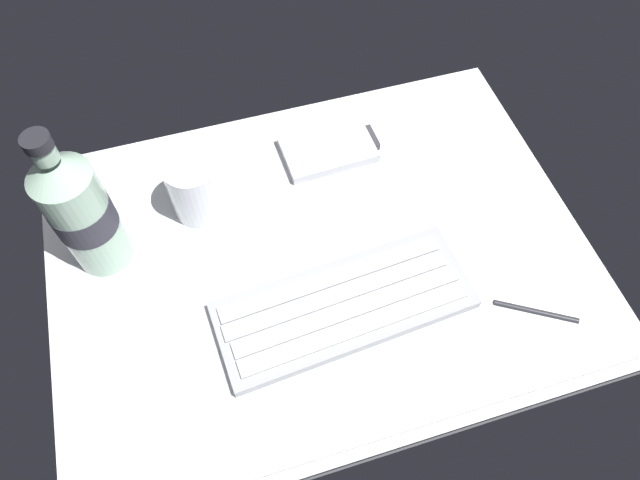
{
  "coord_description": "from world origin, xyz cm",
  "views": [
    {
      "loc": [
        -10.02,
        -33.29,
        60.02
      ],
      "look_at": [
        0.0,
        0.0,
        3.0
      ],
      "focal_mm": 32.19,
      "sensor_mm": 36.0,
      "label": 1
    }
  ],
  "objects_px": {
    "juice_cup": "(196,190)",
    "stylus_pen": "(537,311)",
    "handheld_device": "(329,149)",
    "water_bottle": "(80,211)",
    "keyboard": "(344,305)"
  },
  "relations": [
    {
      "from": "water_bottle",
      "to": "juice_cup",
      "type": "bearing_deg",
      "value": 14.82
    },
    {
      "from": "handheld_device",
      "to": "water_bottle",
      "type": "height_order",
      "value": "water_bottle"
    },
    {
      "from": "keyboard",
      "to": "water_bottle",
      "type": "bearing_deg",
      "value": 148.95
    },
    {
      "from": "keyboard",
      "to": "water_bottle",
      "type": "xyz_separation_m",
      "value": [
        -0.25,
        0.15,
        0.08
      ]
    },
    {
      "from": "keyboard",
      "to": "handheld_device",
      "type": "bearing_deg",
      "value": 77.01
    },
    {
      "from": "juice_cup",
      "to": "stylus_pen",
      "type": "height_order",
      "value": "juice_cup"
    },
    {
      "from": "handheld_device",
      "to": "juice_cup",
      "type": "relative_size",
      "value": 1.53
    },
    {
      "from": "water_bottle",
      "to": "keyboard",
      "type": "bearing_deg",
      "value": -31.05
    },
    {
      "from": "juice_cup",
      "to": "handheld_device",
      "type": "bearing_deg",
      "value": 12.55
    },
    {
      "from": "juice_cup",
      "to": "keyboard",
      "type": "bearing_deg",
      "value": -54.62
    },
    {
      "from": "juice_cup",
      "to": "water_bottle",
      "type": "relative_size",
      "value": 0.41
    },
    {
      "from": "water_bottle",
      "to": "stylus_pen",
      "type": "height_order",
      "value": "water_bottle"
    },
    {
      "from": "keyboard",
      "to": "juice_cup",
      "type": "height_order",
      "value": "juice_cup"
    },
    {
      "from": "handheld_device",
      "to": "juice_cup",
      "type": "xyz_separation_m",
      "value": [
        -0.18,
        -0.04,
        0.03
      ]
    },
    {
      "from": "handheld_device",
      "to": "stylus_pen",
      "type": "xyz_separation_m",
      "value": [
        0.16,
        -0.29,
        -0.0
      ]
    }
  ]
}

